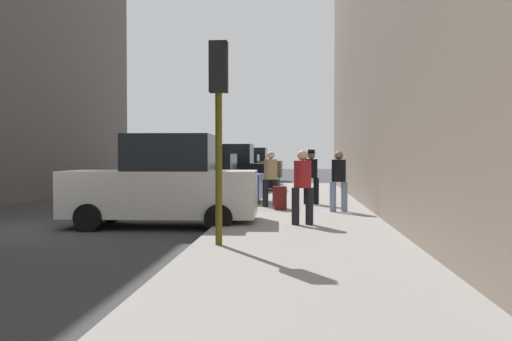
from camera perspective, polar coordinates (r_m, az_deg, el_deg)
ground_plane at (r=14.08m, az=-20.74°, el=-5.68°), size 120.00×120.00×0.00m
sidewalk at (r=12.78m, az=4.62°, el=-5.97°), size 4.00×40.00×0.15m
parked_white_van at (r=14.00m, az=-9.27°, el=-1.39°), size 4.65×2.16×2.25m
parked_blue_sedan at (r=19.58m, az=-5.42°, el=-1.09°), size 4.26×2.18×1.79m
parked_black_suv at (r=26.19m, az=-3.01°, el=-0.02°), size 4.66×2.19×2.25m
parked_gray_coupe at (r=31.89m, az=-1.73°, el=-0.07°), size 4.23×2.12×1.79m
parked_bronze_suv at (r=38.47m, az=-0.73°, el=0.48°), size 4.66×2.19×2.25m
fire_hydrant at (r=19.47m, az=-0.13°, el=-2.13°), size 0.42×0.22×0.70m
traffic_light at (r=10.17m, az=-3.76°, el=7.27°), size 0.32×0.32×3.60m
pedestrian_in_tan_coat at (r=17.53m, az=1.47°, el=-0.55°), size 0.50×0.41×1.71m
pedestrian_in_red_jacket at (r=13.07m, az=4.67°, el=-1.27°), size 0.52×0.44×1.71m
pedestrian_with_fedora at (r=18.57m, az=5.55°, el=-0.34°), size 0.52×0.46×1.78m
pedestrian_in_jeans at (r=16.21m, az=8.27°, el=-0.74°), size 0.51×0.42×1.71m
rolling_suitcase at (r=16.81m, az=2.37°, el=-2.74°), size 0.44×0.61×1.04m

